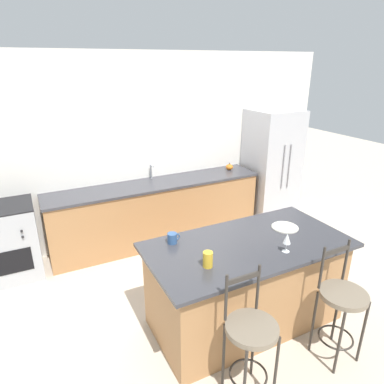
{
  "coord_description": "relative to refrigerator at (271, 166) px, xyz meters",
  "views": [
    {
      "loc": [
        -1.61,
        -4.02,
        2.56
      ],
      "look_at": [
        0.07,
        -0.66,
        1.12
      ],
      "focal_mm": 32.0,
      "sensor_mm": 36.0,
      "label": 1
    }
  ],
  "objects": [
    {
      "name": "ground_plane",
      "position": [
        -2.0,
        -0.27,
        -0.92
      ],
      "size": [
        18.0,
        18.0,
        0.0
      ],
      "primitive_type": "plane",
      "color": "beige"
    },
    {
      "name": "wall_back",
      "position": [
        -2.0,
        0.38,
        0.43
      ],
      "size": [
        6.0,
        0.07,
        2.7
      ],
      "color": "silver",
      "rests_on": "ground_plane"
    },
    {
      "name": "back_counter",
      "position": [
        -2.0,
        0.08,
        -0.46
      ],
      "size": [
        3.13,
        0.64,
        0.93
      ],
      "color": "#A87547",
      "rests_on": "ground_plane"
    },
    {
      "name": "sink_faucet",
      "position": [
        -2.0,
        0.27,
        0.14
      ],
      "size": [
        0.02,
        0.13,
        0.22
      ],
      "color": "#ADAFB5",
      "rests_on": "back_counter"
    },
    {
      "name": "kitchen_island",
      "position": [
        -1.82,
        -1.95,
        -0.46
      ],
      "size": [
        1.99,
        1.01,
        0.92
      ],
      "color": "#A87547",
      "rests_on": "ground_plane"
    },
    {
      "name": "refrigerator",
      "position": [
        0.0,
        0.0,
        0.0
      ],
      "size": [
        0.75,
        0.75,
        1.85
      ],
      "color": "#BCBCC1",
      "rests_on": "ground_plane"
    },
    {
      "name": "oven_range",
      "position": [
        -4.0,
        0.05,
        -0.45
      ],
      "size": [
        0.74,
        0.65,
        0.95
      ],
      "color": "#ADAFB5",
      "rests_on": "ground_plane"
    },
    {
      "name": "bar_stool_near",
      "position": [
        -2.29,
        -2.67,
        -0.35
      ],
      "size": [
        0.41,
        0.41,
        1.11
      ],
      "color": "#332D28",
      "rests_on": "ground_plane"
    },
    {
      "name": "bar_stool_far",
      "position": [
        -1.35,
        -2.7,
        -0.35
      ],
      "size": [
        0.41,
        0.41,
        1.11
      ],
      "color": "#332D28",
      "rests_on": "ground_plane"
    },
    {
      "name": "dinner_plate",
      "position": [
        -1.29,
        -1.85,
        0.0
      ],
      "size": [
        0.28,
        0.28,
        0.02
      ],
      "color": "beige",
      "rests_on": "kitchen_island"
    },
    {
      "name": "wine_glass",
      "position": [
        -1.61,
        -2.22,
        0.12
      ],
      "size": [
        0.07,
        0.07,
        0.18
      ],
      "color": "white",
      "rests_on": "kitchen_island"
    },
    {
      "name": "coffee_mug",
      "position": [
        -2.48,
        -1.61,
        0.04
      ],
      "size": [
        0.13,
        0.09,
        0.1
      ],
      "color": "#335689",
      "rests_on": "kitchen_island"
    },
    {
      "name": "tumbler_cup",
      "position": [
        -2.37,
        -2.12,
        0.06
      ],
      "size": [
        0.09,
        0.09,
        0.14
      ],
      "color": "gold",
      "rests_on": "kitchen_island"
    },
    {
      "name": "pumpkin_decoration",
      "position": [
        -0.73,
        0.13,
        0.05
      ],
      "size": [
        0.12,
        0.12,
        0.11
      ],
      "color": "orange",
      "rests_on": "back_counter"
    }
  ]
}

